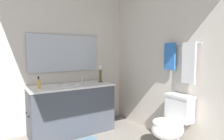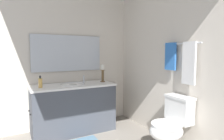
# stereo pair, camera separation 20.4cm
# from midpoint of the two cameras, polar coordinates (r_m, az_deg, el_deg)

# --- Properties ---
(wall_back) EXTENTS (2.53, 0.04, 2.45)m
(wall_back) POSITION_cam_midpoint_polar(r_m,az_deg,el_deg) (2.95, 18.64, 3.22)
(wall_back) COLOR silver
(wall_back) RESTS_ON ground
(wall_left) EXTENTS (0.04, 2.33, 2.45)m
(wall_left) POSITION_cam_midpoint_polar(r_m,az_deg,el_deg) (3.43, -11.49, 3.62)
(wall_left) COLOR silver
(wall_left) RESTS_ON ground
(vanity_cabinet) EXTENTS (0.58, 1.35, 0.79)m
(vanity_cabinet) POSITION_cam_midpoint_polar(r_m,az_deg,el_deg) (3.24, -9.80, -11.25)
(vanity_cabinet) COLOR #474C56
(vanity_cabinet) RESTS_ON ground
(sink_basin) EXTENTS (0.40, 0.40, 0.24)m
(sink_basin) POSITION_cam_midpoint_polar(r_m,az_deg,el_deg) (3.16, -9.88, -5.01)
(sink_basin) COLOR white
(sink_basin) RESTS_ON vanity_cabinet
(mirror) EXTENTS (0.02, 1.21, 0.62)m
(mirror) POSITION_cam_midpoint_polar(r_m,az_deg,el_deg) (3.38, -11.54, 4.97)
(mirror) COLOR silver
(candle_holder_tall) EXTENTS (0.09, 0.09, 0.31)m
(candle_holder_tall) POSITION_cam_midpoint_polar(r_m,az_deg,el_deg) (3.38, -1.10, -0.85)
(candle_holder_tall) COLOR brown
(candle_holder_tall) RESTS_ON vanity_cabinet
(soap_bottle) EXTENTS (0.06, 0.06, 0.18)m
(soap_bottle) POSITION_cam_midpoint_polar(r_m,az_deg,el_deg) (2.97, -19.00, -3.67)
(soap_bottle) COLOR #E5B259
(soap_bottle) RESTS_ON vanity_cabinet
(toilet) EXTENTS (0.39, 0.54, 0.75)m
(toilet) POSITION_cam_midpoint_polar(r_m,az_deg,el_deg) (2.68, 19.35, -15.79)
(toilet) COLOR white
(toilet) RESTS_ON ground
(towel_bar) EXTENTS (0.63, 0.02, 0.02)m
(towel_bar) POSITION_cam_midpoint_polar(r_m,az_deg,el_deg) (2.73, 22.08, 7.38)
(towel_bar) COLOR silver
(towel_near_vanity) EXTENTS (0.19, 0.03, 0.38)m
(towel_near_vanity) POSITION_cam_midpoint_polar(r_m,az_deg,el_deg) (2.81, 19.24, 3.89)
(towel_near_vanity) COLOR blue
(towel_near_vanity) RESTS_ON towel_bar
(towel_center) EXTENTS (0.19, 0.03, 0.54)m
(towel_center) POSITION_cam_midpoint_polar(r_m,az_deg,el_deg) (2.61, 24.32, 1.90)
(towel_center) COLOR white
(towel_center) RESTS_ON towel_bar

